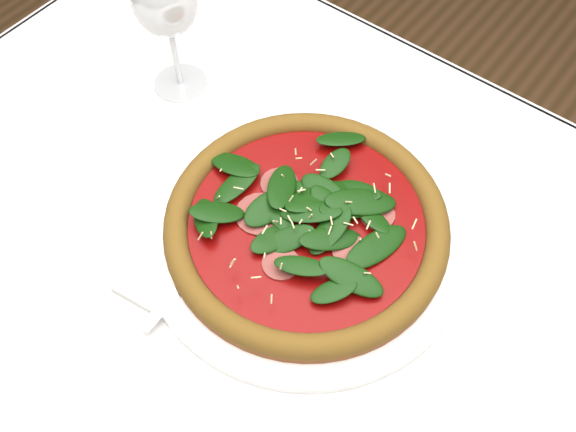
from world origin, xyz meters
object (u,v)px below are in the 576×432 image
Objects in this scene: pizza at (307,222)px; napkin at (179,295)px; plate at (306,232)px; wine_glass at (164,0)px.

napkin is at bearing -112.59° from pizza.
pizza is (0.00, -0.00, 0.02)m from plate.
pizza reaches higher than plate.
plate is 2.75× the size of napkin.
plate is at bearing 67.41° from napkin.
pizza is at bearing -90.00° from plate.
wine_glass reaches higher than napkin.
plate is 0.17m from napkin.
napkin is at bearing -112.59° from plate.
plate is at bearing 90.00° from pizza.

